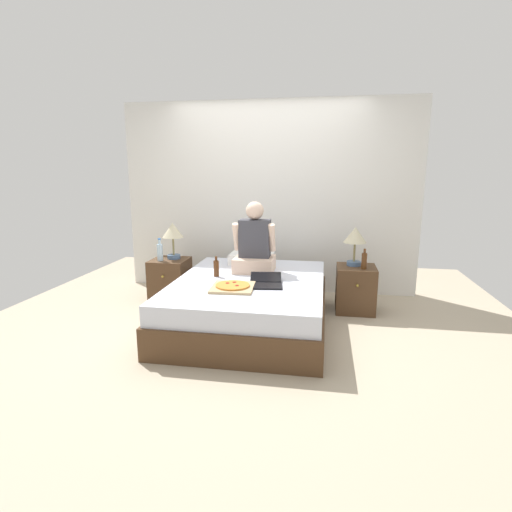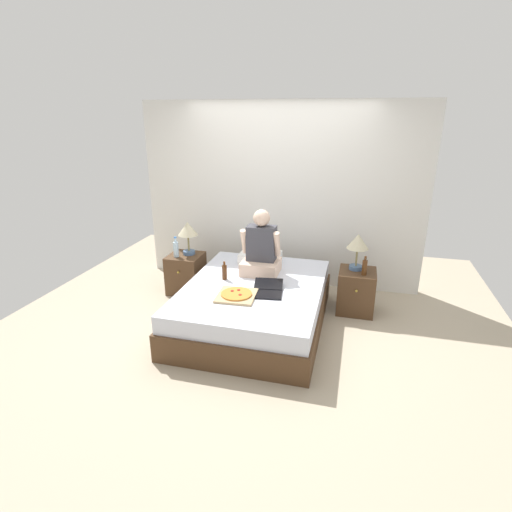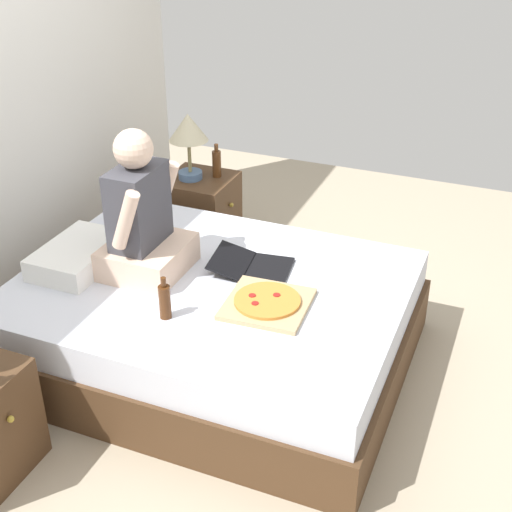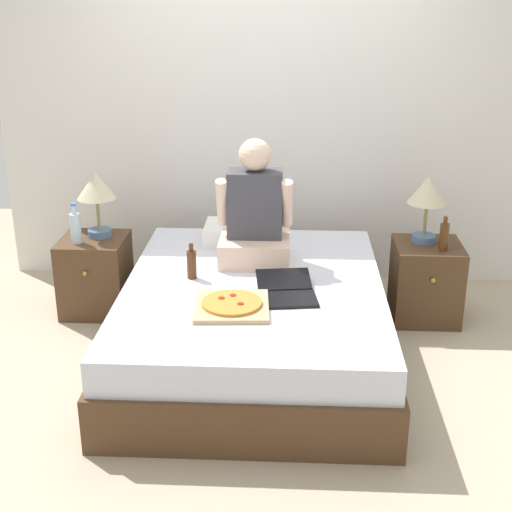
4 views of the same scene
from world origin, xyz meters
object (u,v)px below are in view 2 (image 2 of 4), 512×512
object	(u,v)px
lamp_on_right_nightstand	(358,244)
beer_bottle_on_bed	(225,272)
beer_bottle	(365,267)
person_seated	(261,250)
laptop	(267,291)
water_bottle	(176,249)
bed	(254,305)
lamp_on_left_nightstand	(188,231)
nightstand_left	(186,273)
pizza_box	(236,295)
nightstand_right	(356,291)

from	to	relation	value
lamp_on_right_nightstand	beer_bottle_on_bed	bearing A→B (deg)	-157.32
lamp_on_right_nightstand	beer_bottle	xyz separation A→B (m)	(0.10, -0.15, -0.23)
person_seated	laptop	xyz separation A→B (m)	(0.21, -0.55, -0.27)
water_bottle	person_seated	xyz separation A→B (m)	(1.20, -0.16, 0.14)
bed	beer_bottle_on_bed	distance (m)	0.51
bed	lamp_on_left_nightstand	world-z (taller)	lamp_on_left_nightstand
nightstand_left	pizza_box	world-z (taller)	pizza_box
pizza_box	beer_bottle_on_bed	bearing A→B (deg)	123.43
bed	person_seated	xyz separation A→B (m)	(-0.01, 0.38, 0.54)
beer_bottle_on_bed	lamp_on_left_nightstand	bearing A→B (deg)	139.32
nightstand_left	beer_bottle	bearing A→B (deg)	-2.45
bed	beer_bottle_on_bed	xyz separation A→B (m)	(-0.37, 0.06, 0.34)
lamp_on_left_nightstand	lamp_on_right_nightstand	bearing A→B (deg)	0.00
laptop	beer_bottle_on_bed	world-z (taller)	beer_bottle_on_bed
pizza_box	nightstand_left	bearing A→B (deg)	136.42
bed	laptop	xyz separation A→B (m)	(0.20, -0.17, 0.27)
person_seated	nightstand_right	bearing A→B (deg)	12.33
nightstand_left	beer_bottle_on_bed	world-z (taller)	beer_bottle_on_bed
person_seated	pizza_box	xyz separation A→B (m)	(-0.09, -0.73, -0.27)
bed	water_bottle	xyz separation A→B (m)	(-1.21, 0.54, 0.40)
nightstand_left	lamp_on_left_nightstand	xyz separation A→B (m)	(0.04, 0.05, 0.59)
lamp_on_right_nightstand	laptop	xyz separation A→B (m)	(-0.91, -0.85, -0.34)
water_bottle	lamp_on_left_nightstand	bearing A→B (deg)	49.40
water_bottle	beer_bottle	xyz separation A→B (m)	(2.41, -0.01, -0.02)
bed	lamp_on_left_nightstand	bearing A→B (deg)	148.02
lamp_on_right_nightstand	water_bottle	bearing A→B (deg)	-176.54
lamp_on_left_nightstand	pizza_box	xyz separation A→B (m)	(0.99, -1.03, -0.34)
laptop	beer_bottle_on_bed	size ratio (longest dim) A/B	2.06
bed	nightstand_left	world-z (taller)	nightstand_left
bed	beer_bottle	bearing A→B (deg)	23.86
beer_bottle	laptop	xyz separation A→B (m)	(-1.01, -0.70, -0.11)
lamp_on_right_nightstand	pizza_box	world-z (taller)	lamp_on_right_nightstand
beer_bottle	laptop	bearing A→B (deg)	-145.17
laptop	water_bottle	bearing A→B (deg)	153.21
beer_bottle_on_bed	bed	bearing A→B (deg)	-9.84
bed	lamp_on_right_nightstand	size ratio (longest dim) A/B	4.51
bed	lamp_on_right_nightstand	world-z (taller)	lamp_on_right_nightstand
lamp_on_left_nightstand	beer_bottle	size ratio (longest dim) A/B	1.96
water_bottle	beer_bottle_on_bed	xyz separation A→B (m)	(0.84, -0.48, -0.05)
nightstand_left	laptop	distance (m)	1.57
lamp_on_left_nightstand	water_bottle	distance (m)	0.28
person_seated	pizza_box	distance (m)	0.78
lamp_on_left_nightstand	person_seated	xyz separation A→B (m)	(1.08, -0.30, -0.07)
beer_bottle	laptop	distance (m)	1.23
nightstand_right	beer_bottle	world-z (taller)	beer_bottle
water_bottle	beer_bottle_on_bed	bearing A→B (deg)	-29.65
water_bottle	nightstand_right	bearing A→B (deg)	2.20
beer_bottle	pizza_box	bearing A→B (deg)	-145.89
lamp_on_right_nightstand	beer_bottle	world-z (taller)	lamp_on_right_nightstand
beer_bottle	beer_bottle_on_bed	xyz separation A→B (m)	(-1.58, -0.47, -0.04)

